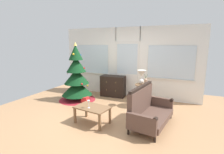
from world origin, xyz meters
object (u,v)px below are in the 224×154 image
object	(u,v)px
christmas_tree	(77,79)
wine_glass	(89,102)
gift_box	(85,100)
flower_vase	(146,81)
coffee_table	(92,109)
dresser_cabinet	(113,86)
settee_sofa	(148,110)
table_lamp	(142,75)
side_table	(143,91)

from	to	relation	value
christmas_tree	wine_glass	bearing A→B (deg)	-46.78
christmas_tree	gift_box	bearing A→B (deg)	-23.49
flower_vase	gift_box	xyz separation A→B (m)	(-1.92, -0.43, -0.72)
flower_vase	gift_box	bearing A→B (deg)	-167.25
wine_glass	flower_vase	bearing A→B (deg)	60.06
christmas_tree	coffee_table	xyz separation A→B (m)	(1.42, -1.38, -0.37)
dresser_cabinet	gift_box	distance (m)	1.26
settee_sofa	christmas_tree	bearing A→B (deg)	161.66
settee_sofa	gift_box	size ratio (longest dim) A/B	7.35
settee_sofa	gift_box	world-z (taller)	settee_sofa
dresser_cabinet	table_lamp	xyz separation A→B (m)	(1.21, -0.56, 0.61)
table_lamp	wine_glass	bearing A→B (deg)	-114.51
side_table	gift_box	world-z (taller)	side_table
dresser_cabinet	side_table	xyz separation A→B (m)	(1.27, -0.60, 0.11)
christmas_tree	coffee_table	size ratio (longest dim) A/B	2.23
dresser_cabinet	settee_sofa	xyz separation A→B (m)	(1.71, -1.80, -0.01)
table_lamp	coffee_table	size ratio (longest dim) A/B	0.49
table_lamp	flower_vase	size ratio (longest dim) A/B	1.26
settee_sofa	table_lamp	world-z (taller)	table_lamp
dresser_cabinet	table_lamp	bearing A→B (deg)	-24.81
christmas_tree	side_table	size ratio (longest dim) A/B	2.83
wine_glass	coffee_table	bearing A→B (deg)	64.92
christmas_tree	coffee_table	world-z (taller)	christmas_tree
settee_sofa	flower_vase	bearing A→B (deg)	106.38
table_lamp	dresser_cabinet	bearing A→B (deg)	155.19
gift_box	wine_glass	bearing A→B (deg)	-53.76
settee_sofa	gift_box	bearing A→B (deg)	162.72
dresser_cabinet	coffee_table	xyz separation A→B (m)	(0.43, -2.28, -0.03)
settee_sofa	side_table	bearing A→B (deg)	109.94
flower_vase	settee_sofa	bearing A→B (deg)	-73.62
side_table	gift_box	bearing A→B (deg)	-164.81
side_table	flower_vase	size ratio (longest dim) A/B	2.03
dresser_cabinet	side_table	world-z (taller)	dresser_cabinet
dresser_cabinet	side_table	bearing A→B (deg)	-25.27
christmas_tree	table_lamp	distance (m)	2.25
dresser_cabinet	wine_glass	bearing A→B (deg)	-80.69
flower_vase	coffee_table	distance (m)	1.93
flower_vase	coffee_table	xyz separation A→B (m)	(-0.94, -1.62, -0.46)
coffee_table	gift_box	distance (m)	1.56
table_lamp	gift_box	xyz separation A→B (m)	(-1.76, -0.53, -0.89)
side_table	coffee_table	xyz separation A→B (m)	(-0.84, -1.68, -0.14)
wine_glass	gift_box	distance (m)	1.65
wine_glass	gift_box	size ratio (longest dim) A/B	0.93
table_lamp	gift_box	size ratio (longest dim) A/B	2.10
settee_sofa	table_lamp	size ratio (longest dim) A/B	3.49
table_lamp	wine_glass	size ratio (longest dim) A/B	2.26
gift_box	coffee_table	bearing A→B (deg)	-50.52
christmas_tree	side_table	world-z (taller)	christmas_tree
dresser_cabinet	gift_box	bearing A→B (deg)	-116.52
dresser_cabinet	table_lamp	size ratio (longest dim) A/B	2.10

